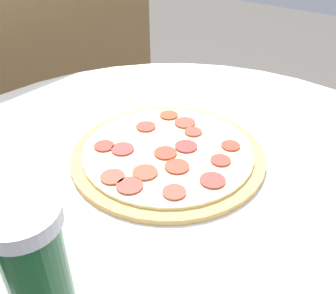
# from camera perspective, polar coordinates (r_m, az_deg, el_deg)

# --- Properties ---
(table) EXTENTS (1.03, 1.03, 0.69)m
(table) POSITION_cam_1_polar(r_m,az_deg,el_deg) (0.73, 1.31, -15.36)
(table) COLOR silver
(table) RESTS_ON ground_plane
(pizza) EXTENTS (0.34, 0.34, 0.02)m
(pizza) POSITION_cam_1_polar(r_m,az_deg,el_deg) (0.66, -0.02, -0.90)
(pizza) COLOR tan
(pizza) RESTS_ON table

